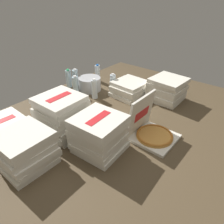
% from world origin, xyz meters
% --- Properties ---
extents(ground_plane, '(3.20, 2.40, 0.02)m').
position_xyz_m(ground_plane, '(0.00, 0.00, -0.01)').
color(ground_plane, '#4C3D28').
extents(open_pizza_box, '(0.35, 0.36, 0.37)m').
position_xyz_m(open_pizza_box, '(0.09, -0.28, 0.07)').
color(open_pizza_box, silver).
rests_on(open_pizza_box, ground_plane).
extents(pizza_stack_center_far, '(0.37, 0.38, 0.27)m').
position_xyz_m(pizza_stack_center_far, '(0.82, -0.06, 0.13)').
color(pizza_stack_center_far, silver).
rests_on(pizza_stack_center_far, ground_plane).
extents(pizza_stack_right_mid, '(0.40, 0.38, 0.18)m').
position_xyz_m(pizza_stack_right_mid, '(0.64, 0.33, 0.09)').
color(pizza_stack_right_mid, silver).
rests_on(pizza_stack_right_mid, ground_plane).
extents(pizza_stack_left_mid, '(0.39, 0.38, 0.36)m').
position_xyz_m(pizza_stack_left_mid, '(-0.34, 0.36, 0.18)').
color(pizza_stack_left_mid, silver).
rests_on(pizza_stack_left_mid, ground_plane).
extents(pizza_stack_right_far, '(0.39, 0.40, 0.31)m').
position_xyz_m(pizza_stack_right_far, '(-0.31, -0.04, 0.16)').
color(pizza_stack_right_far, silver).
rests_on(pizza_stack_right_far, ground_plane).
extents(pizza_stack_center_near, '(0.39, 0.39, 0.18)m').
position_xyz_m(pizza_stack_center_near, '(-0.72, 0.68, 0.09)').
color(pizza_stack_center_near, silver).
rests_on(pizza_stack_center_near, ground_plane).
extents(pizza_stack_left_near, '(0.38, 0.38, 0.27)m').
position_xyz_m(pizza_stack_left_near, '(-0.76, 0.26, 0.13)').
color(pizza_stack_left_near, silver).
rests_on(pizza_stack_left_near, ground_plane).
extents(ice_bucket, '(0.28, 0.28, 0.16)m').
position_xyz_m(ice_bucket, '(0.45, 0.82, 0.08)').
color(ice_bucket, '#B7BABF').
rests_on(ice_bucket, ground_plane).
extents(water_bottle_0, '(0.07, 0.07, 0.24)m').
position_xyz_m(water_bottle_0, '(0.73, 0.93, 0.12)').
color(water_bottle_0, white).
rests_on(water_bottle_0, ground_plane).
extents(water_bottle_1, '(0.07, 0.07, 0.24)m').
position_xyz_m(water_bottle_1, '(0.33, 0.61, 0.12)').
color(water_bottle_1, white).
rests_on(water_bottle_1, ground_plane).
extents(water_bottle_2, '(0.07, 0.07, 0.24)m').
position_xyz_m(water_bottle_2, '(0.25, 0.85, 0.12)').
color(water_bottle_2, silver).
rests_on(water_bottle_2, ground_plane).
extents(water_bottle_3, '(0.07, 0.07, 0.24)m').
position_xyz_m(water_bottle_3, '(0.35, 1.09, 0.12)').
color(water_bottle_3, silver).
rests_on(water_bottle_3, ground_plane).
extents(water_bottle_4, '(0.07, 0.07, 0.24)m').
position_xyz_m(water_bottle_4, '(0.41, 1.03, 0.12)').
color(water_bottle_4, silver).
rests_on(water_bottle_4, ground_plane).
extents(water_bottle_5, '(0.07, 0.07, 0.24)m').
position_xyz_m(water_bottle_5, '(0.59, 0.55, 0.12)').
color(water_bottle_5, silver).
rests_on(water_bottle_5, ground_plane).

